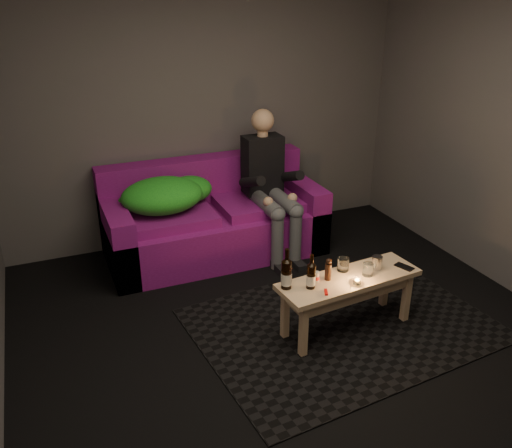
{
  "coord_description": "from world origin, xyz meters",
  "views": [
    {
      "loc": [
        -1.57,
        -2.74,
        2.41
      ],
      "look_at": [
        0.06,
        1.13,
        0.54
      ],
      "focal_mm": 38.0,
      "sensor_mm": 36.0,
      "label": 1
    }
  ],
  "objects_px": {
    "beer_bottle_b": "(311,276)",
    "beer_bottle_a": "(286,274)",
    "coffee_table": "(349,287)",
    "steel_cup": "(377,263)",
    "sofa": "(213,221)",
    "person": "(269,182)"
  },
  "relations": [
    {
      "from": "sofa",
      "to": "beer_bottle_b",
      "type": "height_order",
      "value": "sofa"
    },
    {
      "from": "sofa",
      "to": "coffee_table",
      "type": "height_order",
      "value": "sofa"
    },
    {
      "from": "coffee_table",
      "to": "beer_bottle_b",
      "type": "distance_m",
      "value": 0.38
    },
    {
      "from": "beer_bottle_b",
      "to": "steel_cup",
      "type": "distance_m",
      "value": 0.59
    },
    {
      "from": "sofa",
      "to": "coffee_table",
      "type": "xyz_separation_m",
      "value": [
        0.5,
        -1.64,
        0.05
      ]
    },
    {
      "from": "sofa",
      "to": "steel_cup",
      "type": "height_order",
      "value": "sofa"
    },
    {
      "from": "sofa",
      "to": "person",
      "type": "relative_size",
      "value": 1.5
    },
    {
      "from": "beer_bottle_b",
      "to": "beer_bottle_a",
      "type": "bearing_deg",
      "value": 157.78
    },
    {
      "from": "beer_bottle_a",
      "to": "coffee_table",
      "type": "bearing_deg",
      "value": -5.09
    },
    {
      "from": "beer_bottle_a",
      "to": "beer_bottle_b",
      "type": "distance_m",
      "value": 0.17
    },
    {
      "from": "sofa",
      "to": "person",
      "type": "distance_m",
      "value": 0.67
    },
    {
      "from": "coffee_table",
      "to": "steel_cup",
      "type": "xyz_separation_m",
      "value": [
        0.25,
        0.03,
        0.13
      ]
    },
    {
      "from": "person",
      "to": "beer_bottle_a",
      "type": "distance_m",
      "value": 1.52
    },
    {
      "from": "coffee_table",
      "to": "sofa",
      "type": "bearing_deg",
      "value": 107.07
    },
    {
      "from": "person",
      "to": "sofa",
      "type": "bearing_deg",
      "value": 162.31
    },
    {
      "from": "beer_bottle_a",
      "to": "steel_cup",
      "type": "distance_m",
      "value": 0.75
    },
    {
      "from": "steel_cup",
      "to": "coffee_table",
      "type": "bearing_deg",
      "value": -173.34
    },
    {
      "from": "sofa",
      "to": "beer_bottle_b",
      "type": "xyz_separation_m",
      "value": [
        0.17,
        -1.66,
        0.23
      ]
    },
    {
      "from": "coffee_table",
      "to": "steel_cup",
      "type": "relative_size",
      "value": 10.7
    },
    {
      "from": "person",
      "to": "steel_cup",
      "type": "bearing_deg",
      "value": -80.58
    },
    {
      "from": "beer_bottle_a",
      "to": "beer_bottle_b",
      "type": "height_order",
      "value": "beer_bottle_a"
    },
    {
      "from": "coffee_table",
      "to": "beer_bottle_b",
      "type": "xyz_separation_m",
      "value": [
        -0.33,
        -0.02,
        0.18
      ]
    }
  ]
}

